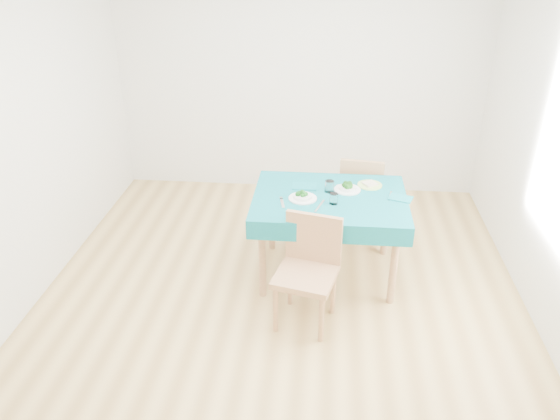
# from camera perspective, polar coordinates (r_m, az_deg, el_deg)

# --- Properties ---
(room_shell) EXTENTS (4.02, 4.52, 2.73)m
(room_shell) POSITION_cam_1_polar(r_m,az_deg,el_deg) (3.90, -0.00, 6.48)
(room_shell) COLOR #A78245
(room_shell) RESTS_ON ground
(table) EXTENTS (1.26, 0.96, 0.76)m
(table) POSITION_cam_1_polar(r_m,az_deg,el_deg) (4.72, 5.05, -2.74)
(table) COLOR #095B65
(table) RESTS_ON ground
(chair_near) EXTENTS (0.54, 0.57, 1.09)m
(chair_near) POSITION_cam_1_polar(r_m,az_deg,el_deg) (4.05, 2.73, -5.52)
(chair_near) COLOR #9F724B
(chair_near) RESTS_ON ground
(chair_far) EXTENTS (0.46, 0.49, 1.01)m
(chair_far) POSITION_cam_1_polar(r_m,az_deg,el_deg) (5.35, 8.57, 2.39)
(chair_far) COLOR #9F724B
(chair_far) RESTS_ON ground
(bowl_near) EXTENTS (0.23, 0.23, 0.07)m
(bowl_near) POSITION_cam_1_polar(r_m,az_deg,el_deg) (4.47, 2.39, 1.57)
(bowl_near) COLOR white
(bowl_near) RESTS_ON table
(bowl_far) EXTENTS (0.23, 0.23, 0.07)m
(bowl_far) POSITION_cam_1_polar(r_m,az_deg,el_deg) (4.65, 7.07, 2.44)
(bowl_far) COLOR white
(bowl_far) RESTS_ON table
(fork_near) EXTENTS (0.06, 0.18, 0.00)m
(fork_near) POSITION_cam_1_polar(r_m,az_deg,el_deg) (4.42, 0.25, 0.75)
(fork_near) COLOR silver
(fork_near) RESTS_ON table
(knife_near) EXTENTS (0.08, 0.22, 0.00)m
(knife_near) POSITION_cam_1_polar(r_m,az_deg,el_deg) (4.38, 4.16, 0.44)
(knife_near) COLOR silver
(knife_near) RESTS_ON table
(fork_far) EXTENTS (0.04, 0.17, 0.00)m
(fork_far) POSITION_cam_1_polar(r_m,az_deg,el_deg) (4.67, 5.96, 2.15)
(fork_far) COLOR silver
(fork_far) RESTS_ON table
(knife_far) EXTENTS (0.05, 0.19, 0.00)m
(knife_far) POSITION_cam_1_polar(r_m,az_deg,el_deg) (4.62, 11.43, 1.45)
(knife_far) COLOR silver
(knife_far) RESTS_ON table
(napkin_near) EXTENTS (0.21, 0.15, 0.01)m
(napkin_near) POSITION_cam_1_polar(r_m,az_deg,el_deg) (4.69, 2.57, 2.49)
(napkin_near) COLOR #0D6670
(napkin_near) RESTS_ON table
(napkin_far) EXTENTS (0.22, 0.18, 0.01)m
(napkin_far) POSITION_cam_1_polar(r_m,az_deg,el_deg) (4.59, 12.48, 1.22)
(napkin_far) COLOR #0D6670
(napkin_far) RESTS_ON table
(tumbler_center) EXTENTS (0.08, 0.08, 0.10)m
(tumbler_center) POSITION_cam_1_polar(r_m,az_deg,el_deg) (4.61, 5.19, 2.48)
(tumbler_center) COLOR white
(tumbler_center) RESTS_ON table
(tumbler_side) EXTENTS (0.07, 0.07, 0.09)m
(tumbler_side) POSITION_cam_1_polar(r_m,az_deg,el_deg) (4.41, 5.64, 1.18)
(tumbler_side) COLOR white
(tumbler_side) RESTS_ON table
(side_plate) EXTENTS (0.21, 0.21, 0.01)m
(side_plate) POSITION_cam_1_polar(r_m,az_deg,el_deg) (4.78, 9.36, 2.59)
(side_plate) COLOR #A9D166
(side_plate) RESTS_ON table
(bread_slice) EXTENTS (0.14, 0.14, 0.02)m
(bread_slice) POSITION_cam_1_polar(r_m,az_deg,el_deg) (4.77, 9.37, 2.73)
(bread_slice) COLOR beige
(bread_slice) RESTS_ON side_plate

